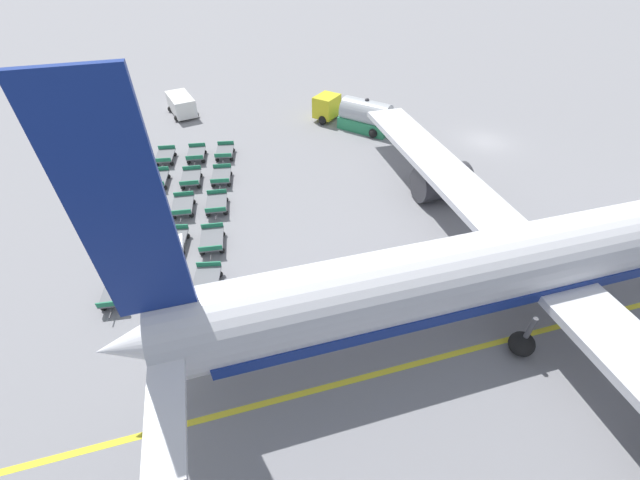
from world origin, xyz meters
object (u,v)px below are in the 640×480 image
(baggage_dolly_row_near_col_a, at_px, (165,157))
(baggage_dolly_row_mid_b_col_c, at_px, (217,204))
(service_van, at_px, (181,104))
(airplane, at_px, (562,255))
(baggage_dolly_row_mid_b_col_a, at_px, (225,152))
(baggage_dolly_row_mid_a_col_d, at_px, (174,242))
(baggage_dolly_row_mid_a_col_e, at_px, (161,288))
(baggage_dolly_row_near_col_e, at_px, (117,292))
(baggage_dolly_row_near_col_d, at_px, (132,246))
(baggage_dolly_row_mid_a_col_c, at_px, (183,206))
(baggage_dolly_row_mid_b_col_b, at_px, (221,176))
(fuel_tanker_primary, at_px, (358,115))
(baggage_dolly_row_mid_b_col_d, at_px, (212,240))
(baggage_dolly_row_mid_a_col_b, at_px, (191,178))
(baggage_dolly_row_mid_b_col_e, at_px, (207,282))
(baggage_dolly_row_near_col_c, at_px, (145,209))
(baggage_dolly_row_near_col_b, at_px, (158,179))
(baggage_dolly_row_mid_a_col_a, at_px, (196,154))

(baggage_dolly_row_near_col_a, bearing_deg, baggage_dolly_row_mid_b_col_c, 22.73)
(service_van, height_order, baggage_dolly_row_near_col_a, service_van)
(airplane, height_order, baggage_dolly_row_mid_b_col_a, airplane)
(baggage_dolly_row_mid_a_col_d, distance_m, baggage_dolly_row_mid_a_col_e, 4.09)
(baggage_dolly_row_near_col_e, height_order, baggage_dolly_row_mid_b_col_a, same)
(baggage_dolly_row_near_col_d, height_order, baggage_dolly_row_mid_a_col_c, same)
(baggage_dolly_row_near_col_e, height_order, baggage_dolly_row_mid_b_col_b, same)
(service_van, bearing_deg, fuel_tanker_primary, 63.03)
(baggage_dolly_row_mid_a_col_e, bearing_deg, baggage_dolly_row_mid_b_col_d, 137.25)
(baggage_dolly_row_mid_a_col_b, relative_size, baggage_dolly_row_mid_a_col_c, 1.00)
(baggage_dolly_row_near_col_a, relative_size, baggage_dolly_row_mid_b_col_d, 1.00)
(service_van, distance_m, baggage_dolly_row_mid_b_col_e, 26.50)
(baggage_dolly_row_near_col_e, distance_m, baggage_dolly_row_mid_a_col_e, 2.37)
(baggage_dolly_row_near_col_c, bearing_deg, baggage_dolly_row_mid_b_col_b, 117.17)
(baggage_dolly_row_mid_a_col_d, xyz_separation_m, baggage_dolly_row_mid_b_col_c, (-3.51, 3.05, 0.00))
(service_van, bearing_deg, baggage_dolly_row_near_col_e, -9.81)
(service_van, relative_size, baggage_dolly_row_mid_a_col_b, 1.49)
(baggage_dolly_row_near_col_b, xyz_separation_m, baggage_dolly_row_mid_a_col_c, (4.36, 1.78, 0.00))
(baggage_dolly_row_mid_a_col_d, bearing_deg, baggage_dolly_row_near_col_a, -177.44)
(airplane, relative_size, baggage_dolly_row_mid_b_col_c, 14.24)
(baggage_dolly_row_mid_a_col_e, relative_size, baggage_dolly_row_mid_b_col_a, 1.00)
(baggage_dolly_row_mid_b_col_a, distance_m, baggage_dolly_row_mid_b_col_b, 4.15)
(baggage_dolly_row_near_col_a, xyz_separation_m, baggage_dolly_row_mid_a_col_e, (16.08, -0.30, 0.00))
(fuel_tanker_primary, distance_m, baggage_dolly_row_mid_b_col_c, 18.10)
(baggage_dolly_row_near_col_c, height_order, baggage_dolly_row_mid_b_col_c, same)
(baggage_dolly_row_near_col_a, distance_m, baggage_dolly_row_mid_a_col_e, 16.08)
(fuel_tanker_primary, distance_m, service_van, 18.70)
(baggage_dolly_row_mid_a_col_c, height_order, baggage_dolly_row_mid_b_col_c, same)
(airplane, bearing_deg, baggage_dolly_row_mid_a_col_e, -107.68)
(baggage_dolly_row_near_col_d, bearing_deg, baggage_dolly_row_near_col_e, -8.03)
(airplane, xyz_separation_m, baggage_dolly_row_mid_b_col_e, (-6.29, -18.01, -2.83))
(baggage_dolly_row_mid_b_col_d, bearing_deg, service_van, -177.34)
(airplane, bearing_deg, baggage_dolly_row_mid_a_col_a, -141.65)
(baggage_dolly_row_near_col_b, bearing_deg, baggage_dolly_row_mid_b_col_e, 12.61)
(baggage_dolly_row_near_col_b, distance_m, baggage_dolly_row_mid_a_col_a, 4.69)
(airplane, bearing_deg, baggage_dolly_row_mid_a_col_d, -118.17)
(airplane, bearing_deg, baggage_dolly_row_mid_b_col_b, -138.29)
(service_van, xyz_separation_m, baggage_dolly_row_near_col_b, (13.91, -2.39, -0.63))
(fuel_tanker_primary, xyz_separation_m, baggage_dolly_row_near_col_a, (1.66, -18.50, -0.85))
(baggage_dolly_row_near_col_b, relative_size, baggage_dolly_row_near_col_d, 1.00)
(baggage_dolly_row_mid_a_col_b, bearing_deg, baggage_dolly_row_near_col_e, -22.20)
(baggage_dolly_row_mid_b_col_c, bearing_deg, baggage_dolly_row_mid_b_col_d, -9.72)
(baggage_dolly_row_near_col_a, xyz_separation_m, baggage_dolly_row_mid_b_col_c, (8.56, 3.59, 0.00))
(baggage_dolly_row_mid_a_col_b, xyz_separation_m, baggage_dolly_row_mid_a_col_c, (3.77, -0.77, 0.00))
(baggage_dolly_row_mid_a_col_b, bearing_deg, baggage_dolly_row_mid_a_col_e, -10.99)
(baggage_dolly_row_near_col_d, xyz_separation_m, baggage_dolly_row_mid_a_col_c, (-3.56, 3.28, 0.00))
(baggage_dolly_row_mid_a_col_b, bearing_deg, fuel_tanker_primary, 110.03)
(baggage_dolly_row_mid_b_col_b, bearing_deg, baggage_dolly_row_mid_a_col_b, -99.57)
(baggage_dolly_row_mid_b_col_c, bearing_deg, baggage_dolly_row_mid_a_col_d, -40.91)
(baggage_dolly_row_mid_a_col_c, bearing_deg, baggage_dolly_row_mid_a_col_d, -9.64)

